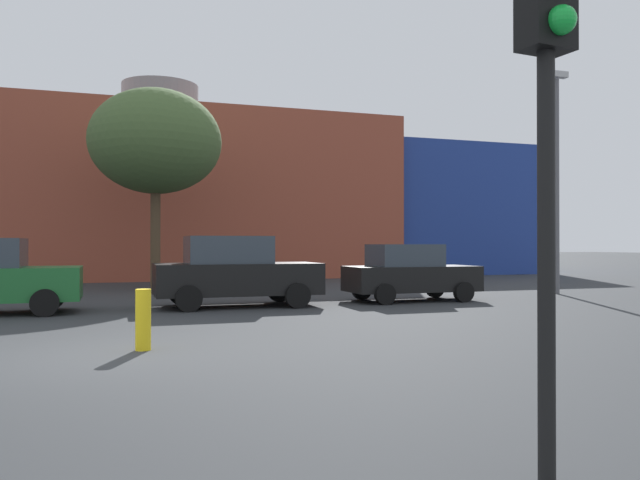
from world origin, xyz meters
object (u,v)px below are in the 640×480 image
parked_car_4 (410,273)px  street_lamp (557,167)px  traffic_light_near_right (548,69)px  bollard_yellow_0 (143,320)px  parked_car_3 (235,272)px  bare_tree_0 (156,142)px

parked_car_4 → street_lamp: size_ratio=0.51×
traffic_light_near_right → bollard_yellow_0: (-2.37, 6.61, -2.38)m
parked_car_3 → traffic_light_near_right: (-0.27, -12.95, 1.93)m
parked_car_4 → street_lamp: (5.90, 0.83, 3.44)m
bollard_yellow_0 → street_lamp: (13.72, 7.17, 3.79)m
traffic_light_near_right → street_lamp: street_lamp is taller
traffic_light_near_right → bollard_yellow_0: bearing=-166.3°
parked_car_3 → traffic_light_near_right: 13.09m
parked_car_3 → parked_car_4: 5.17m
parked_car_4 → street_lamp: 6.88m
parked_car_4 → bollard_yellow_0: 10.06m
parked_car_3 → bare_tree_0: size_ratio=0.59×
parked_car_4 → bare_tree_0: size_ratio=0.52×
bare_tree_0 → street_lamp: (12.68, -6.38, -1.18)m
bollard_yellow_0 → parked_car_4: bearing=39.0°
parked_car_3 → bare_tree_0: (-1.61, 7.21, 4.51)m
traffic_light_near_right → bare_tree_0: size_ratio=0.53×
traffic_light_near_right → bare_tree_0: bearing=177.7°
parked_car_4 → bollard_yellow_0: size_ratio=4.00×
parked_car_4 → bare_tree_0: 10.92m
parked_car_4 → bare_tree_0: (-6.78, 7.21, 4.62)m
parked_car_3 → street_lamp: size_ratio=0.58×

